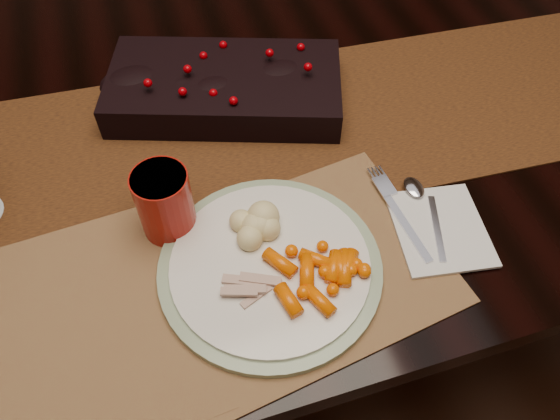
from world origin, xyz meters
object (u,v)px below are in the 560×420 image
object	(u,v)px
centerpiece	(224,83)
baby_carrots	(318,274)
turkey_shreds	(251,288)
dinner_plate	(270,266)
placemat_main	(293,271)
mashed_potatoes	(258,220)
napkin	(440,229)
red_cup	(165,203)
dining_table	(257,234)

from	to	relation	value
centerpiece	baby_carrots	xyz separation A→B (m)	(0.03, -0.38, -0.01)
turkey_shreds	dinner_plate	bearing A→B (deg)	42.89
centerpiece	turkey_shreds	bearing A→B (deg)	-98.76
centerpiece	placemat_main	world-z (taller)	centerpiece
mashed_potatoes	napkin	world-z (taller)	mashed_potatoes
centerpiece	red_cup	size ratio (longest dim) A/B	3.65
dinner_plate	baby_carrots	bearing A→B (deg)	-36.27
baby_carrots	turkey_shreds	size ratio (longest dim) A/B	1.46
dinner_plate	turkey_shreds	xyz separation A→B (m)	(-0.03, -0.03, 0.02)
dining_table	turkey_shreds	distance (m)	0.54
dining_table	turkey_shreds	size ratio (longest dim) A/B	22.96
dinner_plate	baby_carrots	xyz separation A→B (m)	(0.05, -0.04, 0.02)
centerpiece	turkey_shreds	size ratio (longest dim) A/B	4.87
dining_table	placemat_main	world-z (taller)	placemat_main
turkey_shreds	red_cup	bearing A→B (deg)	119.07
centerpiece	mashed_potatoes	bearing A→B (deg)	-94.54
mashed_potatoes	napkin	size ratio (longest dim) A/B	0.54
napkin	red_cup	xyz separation A→B (m)	(-0.36, 0.12, 0.05)
centerpiece	dinner_plate	world-z (taller)	centerpiece
napkin	red_cup	distance (m)	0.38
dining_table	mashed_potatoes	bearing A→B (deg)	-102.24
placemat_main	dinner_plate	size ratio (longest dim) A/B	1.33
dining_table	napkin	world-z (taller)	napkin
centerpiece	mashed_potatoes	xyz separation A→B (m)	(-0.02, -0.29, -0.00)
baby_carrots	mashed_potatoes	distance (m)	0.11
dining_table	turkey_shreds	world-z (taller)	turkey_shreds
centerpiece	baby_carrots	bearing A→B (deg)	-85.69
mashed_potatoes	red_cup	xyz separation A→B (m)	(-0.12, 0.05, 0.02)
placemat_main	dining_table	bearing A→B (deg)	76.70
mashed_potatoes	dinner_plate	bearing A→B (deg)	-90.79
centerpiece	red_cup	bearing A→B (deg)	-120.60
dining_table	red_cup	size ratio (longest dim) A/B	17.20
dinner_plate	red_cup	world-z (taller)	red_cup
dinner_plate	mashed_potatoes	bearing A→B (deg)	89.21
dining_table	dinner_plate	size ratio (longest dim) A/B	6.02
centerpiece	baby_carrots	distance (m)	0.38
dining_table	baby_carrots	bearing A→B (deg)	-90.72
baby_carrots	centerpiece	bearing A→B (deg)	94.31
dinner_plate	red_cup	bearing A→B (deg)	135.68
mashed_potatoes	napkin	distance (m)	0.26
centerpiece	mashed_potatoes	world-z (taller)	centerpiece
red_cup	mashed_potatoes	bearing A→B (deg)	-25.06
mashed_potatoes	red_cup	distance (m)	0.13
centerpiece	mashed_potatoes	size ratio (longest dim) A/B	4.86
dining_table	dinner_plate	distance (m)	0.50
dining_table	turkey_shreds	bearing A→B (deg)	-104.69
turkey_shreds	mashed_potatoes	bearing A→B (deg)	68.56
dinner_plate	baby_carrots	distance (m)	0.07
baby_carrots	turkey_shreds	distance (m)	0.09
placemat_main	mashed_potatoes	bearing A→B (deg)	104.16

